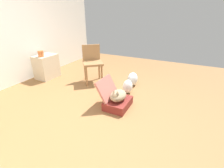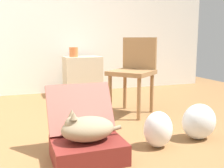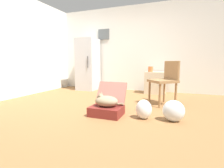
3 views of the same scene
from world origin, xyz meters
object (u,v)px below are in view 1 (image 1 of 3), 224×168
at_px(suitcase_base, 118,103).
at_px(plastic_bag_white, 128,87).
at_px(vase_tall, 41,54).
at_px(chair, 92,61).
at_px(side_table, 47,67).
at_px(cat, 118,95).
at_px(plastic_bag_clear, 133,79).

distance_m(suitcase_base, plastic_bag_white, 0.62).
relative_size(vase_tall, chair, 0.16).
distance_m(side_table, chair, 1.30).
bearing_deg(chair, plastic_bag_white, -53.65).
distance_m(cat, vase_tall, 2.37).
bearing_deg(plastic_bag_clear, suitcase_base, -175.04).
relative_size(plastic_bag_clear, vase_tall, 2.16).
xyz_separation_m(suitcase_base, plastic_bag_clear, (1.05, 0.09, 0.08)).
distance_m(plastic_bag_white, chair, 1.14).
xyz_separation_m(suitcase_base, plastic_bag_white, (0.61, 0.05, 0.07)).
bearing_deg(side_table, vase_tall, -163.79).
relative_size(suitcase_base, plastic_bag_white, 1.72).
distance_m(plastic_bag_clear, vase_tall, 2.36).
bearing_deg(cat, chair, 51.56).
bearing_deg(plastic_bag_white, side_table, 92.21).
relative_size(cat, chair, 0.52).
relative_size(suitcase_base, side_table, 0.85).
distance_m(cat, chair, 1.42).
bearing_deg(side_table, suitcase_base, -102.63).
distance_m(cat, side_table, 2.40).
bearing_deg(plastic_bag_clear, vase_tall, 106.82).
bearing_deg(cat, plastic_bag_clear, 4.89).
bearing_deg(suitcase_base, chair, 51.88).
xyz_separation_m(suitcase_base, chair, (0.86, 1.10, 0.45)).
distance_m(cat, plastic_bag_clear, 1.07).
height_order(plastic_bag_white, plastic_bag_clear, plastic_bag_clear).
relative_size(suitcase_base, cat, 1.10).
bearing_deg(chair, side_table, 154.83).
xyz_separation_m(side_table, vase_tall, (-0.14, -0.04, 0.38)).
xyz_separation_m(plastic_bag_clear, side_table, (-0.52, 2.25, 0.15)).
xyz_separation_m(suitcase_base, side_table, (0.52, 2.34, 0.23)).
height_order(suitcase_base, vase_tall, vase_tall).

